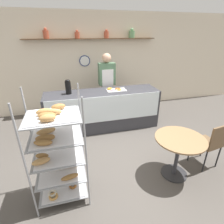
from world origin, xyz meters
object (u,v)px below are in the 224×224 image
object	(u,v)px
cafe_chair	(212,142)
donut_tray_counter	(116,90)
cafe_table	(179,147)
pastry_rack	(57,153)
coffee_carafe	(68,87)
person_worker	(107,84)

from	to	relation	value
cafe_chair	donut_tray_counter	bearing A→B (deg)	-67.67
cafe_table	cafe_chair	size ratio (longest dim) A/B	0.89
pastry_rack	coffee_carafe	bearing A→B (deg)	82.75
cafe_table	pastry_rack	bearing A→B (deg)	178.26
person_worker	cafe_table	xyz separation A→B (m)	(0.58, -2.41, -0.41)
cafe_table	coffee_carafe	bearing A→B (deg)	129.35
pastry_rack	cafe_chair	size ratio (longest dim) A/B	1.84
person_worker	coffee_carafe	xyz separation A→B (m)	(-0.99, -0.50, 0.14)
cafe_chair	person_worker	bearing A→B (deg)	-71.93
person_worker	cafe_table	bearing A→B (deg)	-76.44
person_worker	donut_tray_counter	distance (m)	0.53
person_worker	cafe_chair	distance (m)	2.72
cafe_chair	donut_tray_counter	distance (m)	2.23
person_worker	donut_tray_counter	world-z (taller)	person_worker
cafe_chair	donut_tray_counter	world-z (taller)	donut_tray_counter
pastry_rack	coffee_carafe	distance (m)	1.90
coffee_carafe	pastry_rack	bearing A→B (deg)	-97.25
cafe_chair	pastry_rack	bearing A→B (deg)	-9.89
cafe_table	donut_tray_counter	bearing A→B (deg)	104.75
pastry_rack	cafe_table	distance (m)	1.82
coffee_carafe	donut_tray_counter	bearing A→B (deg)	-1.46
cafe_chair	donut_tray_counter	size ratio (longest dim) A/B	1.91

